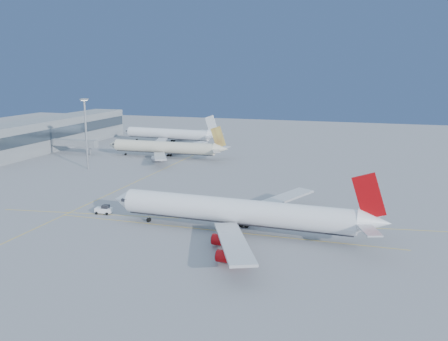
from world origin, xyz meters
TOP-DOWN VIEW (x-y plane):
  - ground at (0.00, 0.00)m, footprint 500.00×500.00m
  - terminal at (-114.93, 85.00)m, footprint 18.40×110.00m
  - jet_bridge at (-93.11, 72.00)m, footprint 23.60×3.60m
  - taxiway_lines at (-14.71, 6.34)m, footprint 118.86×140.00m
  - airliner_virgin at (10.54, -13.61)m, footprint 70.66×63.48m
  - airliner_etihad at (-49.02, 76.12)m, footprint 57.92×53.70m
  - airliner_third at (-65.57, 117.66)m, footprint 58.91×54.09m
  - pushback_tug at (-30.20, -9.52)m, footprint 4.59×2.99m
  - light_mast at (-68.95, 43.41)m, footprint 2.42×2.42m

SIDE VIEW (x-z plane):
  - ground at x=0.00m, z-range 0.00..0.00m
  - taxiway_lines at x=-14.71m, z-range 0.00..0.02m
  - pushback_tug at x=-30.20m, z-range -0.09..2.41m
  - airliner_etihad at x=-49.02m, z-range -2.97..12.20m
  - airliner_third at x=-65.57m, z-range -3.12..12.68m
  - jet_bridge at x=-93.11m, z-range 1.72..8.62m
  - airliner_virgin at x=10.54m, z-range -3.46..13.98m
  - terminal at x=-114.93m, z-range 0.01..15.01m
  - light_mast at x=-68.95m, z-range 2.52..30.48m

